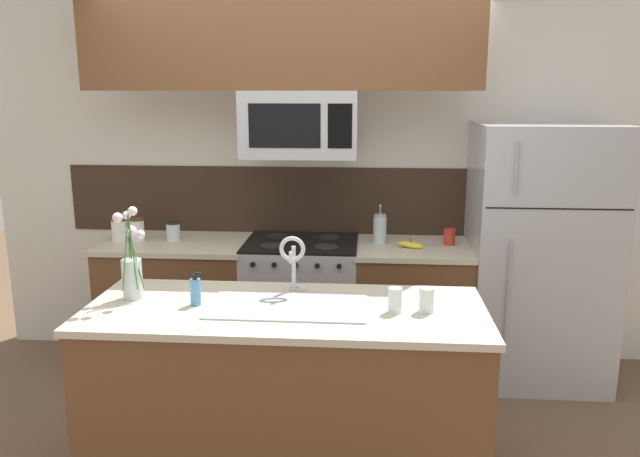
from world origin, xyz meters
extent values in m
plane|color=brown|center=(0.00, 0.00, 0.00)|extent=(10.00, 10.00, 0.00)
cube|color=silver|center=(0.30, 1.28, 1.30)|extent=(5.20, 0.10, 2.60)
cube|color=#332319|center=(0.00, 1.22, 1.15)|extent=(3.47, 0.01, 0.48)
cube|color=brown|center=(-0.87, 0.90, 0.44)|extent=(0.98, 0.62, 0.88)
cube|color=beige|center=(-0.87, 0.90, 0.89)|extent=(1.01, 0.65, 0.03)
cube|color=brown|center=(0.76, 0.90, 0.44)|extent=(0.75, 0.62, 0.88)
cube|color=beige|center=(0.76, 0.90, 0.89)|extent=(0.78, 0.65, 0.03)
cube|color=#A8AAAF|center=(0.00, 0.90, 0.46)|extent=(0.76, 0.62, 0.91)
cube|color=black|center=(0.00, 0.90, 0.92)|extent=(0.76, 0.62, 0.01)
cylinder|color=black|center=(-0.18, 0.76, 0.93)|extent=(0.15, 0.15, 0.01)
cylinder|color=black|center=(0.18, 0.76, 0.93)|extent=(0.15, 0.15, 0.01)
cylinder|color=black|center=(-0.18, 1.04, 0.93)|extent=(0.15, 0.15, 0.01)
cylinder|color=black|center=(0.18, 1.04, 0.93)|extent=(0.15, 0.15, 0.01)
cylinder|color=black|center=(-0.27, 0.58, 0.85)|extent=(0.03, 0.02, 0.03)
cylinder|color=black|center=(-0.14, 0.58, 0.85)|extent=(0.03, 0.02, 0.03)
cylinder|color=black|center=(0.00, 0.58, 0.85)|extent=(0.03, 0.02, 0.03)
cylinder|color=black|center=(0.14, 0.58, 0.85)|extent=(0.03, 0.02, 0.03)
cylinder|color=black|center=(0.27, 0.58, 0.85)|extent=(0.03, 0.02, 0.03)
cube|color=#A8AAAF|center=(0.00, 0.88, 1.71)|extent=(0.74, 0.40, 0.42)
cube|color=black|center=(-0.07, 0.68, 1.71)|extent=(0.45, 0.00, 0.27)
cube|color=black|center=(0.27, 0.68, 1.71)|extent=(0.15, 0.00, 0.27)
cube|color=brown|center=(-0.11, 0.85, 2.22)|extent=(2.49, 0.34, 0.60)
cube|color=#A8AAAF|center=(1.58, 0.92, 0.86)|extent=(0.90, 0.72, 1.72)
cube|color=black|center=(1.58, 0.56, 1.24)|extent=(0.86, 0.00, 0.01)
cylinder|color=#99999E|center=(1.31, 0.54, 1.48)|extent=(0.01, 0.01, 0.31)
cylinder|color=#99999E|center=(1.31, 0.54, 0.72)|extent=(0.01, 0.01, 0.65)
cylinder|color=silver|center=(-1.26, 0.89, 0.98)|extent=(0.11, 0.11, 0.14)
cylinder|color=#4C331E|center=(-1.26, 0.89, 1.06)|extent=(0.11, 0.11, 0.02)
cylinder|color=silver|center=(-1.13, 0.89, 0.98)|extent=(0.09, 0.09, 0.14)
cylinder|color=#4C331E|center=(-1.13, 0.89, 1.06)|extent=(0.09, 0.09, 0.02)
cylinder|color=silver|center=(-0.89, 0.93, 0.97)|extent=(0.09, 0.09, 0.11)
cylinder|color=black|center=(-0.89, 0.93, 1.03)|extent=(0.09, 0.09, 0.01)
ellipsoid|color=yellow|center=(0.72, 0.83, 0.93)|extent=(0.17, 0.10, 0.05)
ellipsoid|color=yellow|center=(0.73, 0.85, 0.93)|extent=(0.18, 0.05, 0.05)
ellipsoid|color=yellow|center=(0.73, 0.83, 0.93)|extent=(0.18, 0.05, 0.07)
ellipsoid|color=yellow|center=(0.74, 0.85, 0.93)|extent=(0.17, 0.10, 0.07)
cylinder|color=brown|center=(0.73, 0.84, 0.96)|extent=(0.02, 0.02, 0.03)
cylinder|color=silver|center=(0.53, 0.96, 1.00)|extent=(0.09, 0.09, 0.18)
cylinder|color=#A3A3AA|center=(0.53, 0.96, 1.10)|extent=(0.08, 0.08, 0.02)
cylinder|color=#A3A3AA|center=(0.53, 0.96, 1.14)|extent=(0.01, 0.01, 0.05)
sphere|color=#A3A3AA|center=(0.53, 0.96, 1.17)|extent=(0.02, 0.02, 0.02)
cylinder|color=#B22D23|center=(1.00, 0.95, 0.97)|extent=(0.08, 0.08, 0.11)
cube|color=brown|center=(0.06, -0.35, 0.44)|extent=(1.90, 0.74, 0.88)
cube|color=beige|center=(0.06, -0.35, 0.89)|extent=(1.93, 0.77, 0.03)
cube|color=#ADAFB5|center=(0.07, -0.35, 0.91)|extent=(0.76, 0.41, 0.01)
cube|color=#ADAFB5|center=(-0.10, -0.35, 0.84)|extent=(0.30, 0.31, 0.15)
cube|color=#ADAFB5|center=(0.25, -0.35, 0.84)|extent=(0.30, 0.31, 0.15)
cylinder|color=#B7BABF|center=(0.07, -0.11, 0.92)|extent=(0.04, 0.04, 0.02)
cylinder|color=#B7BABF|center=(0.07, -0.11, 1.04)|extent=(0.02, 0.02, 0.22)
torus|color=#B7BABF|center=(0.07, -0.16, 1.15)|extent=(0.13, 0.02, 0.13)
cylinder|color=#B7BABF|center=(0.07, -0.22, 1.12)|extent=(0.02, 0.02, 0.06)
cube|color=#B7BABF|center=(0.11, -0.11, 0.95)|extent=(0.07, 0.01, 0.01)
cylinder|color=#4C93C6|center=(-0.38, -0.35, 0.98)|extent=(0.05, 0.05, 0.13)
cylinder|color=black|center=(-0.38, -0.35, 1.05)|extent=(0.02, 0.02, 0.02)
cube|color=black|center=(-0.36, -0.35, 1.07)|extent=(0.03, 0.01, 0.01)
cylinder|color=silver|center=(0.58, -0.38, 0.97)|extent=(0.07, 0.07, 0.12)
cylinder|color=silver|center=(0.73, -0.37, 0.97)|extent=(0.07, 0.07, 0.12)
cylinder|color=silver|center=(-0.72, -0.28, 1.01)|extent=(0.10, 0.10, 0.20)
cylinder|color=silver|center=(-0.72, -0.28, 0.95)|extent=(0.09, 0.09, 0.06)
cylinder|color=#386B2D|center=(-0.73, -0.26, 1.15)|extent=(0.03, 0.05, 0.35)
sphere|color=silver|center=(-0.74, -0.24, 1.33)|extent=(0.04, 0.04, 0.04)
cylinder|color=#386B2D|center=(-0.68, -0.30, 1.11)|extent=(0.07, 0.04, 0.27)
sphere|color=silver|center=(-0.65, -0.32, 1.25)|extent=(0.04, 0.04, 0.04)
cylinder|color=#386B2D|center=(-0.70, -0.31, 1.17)|extent=(0.05, 0.06, 0.39)
sphere|color=silver|center=(-0.67, -0.34, 1.37)|extent=(0.05, 0.05, 0.05)
cylinder|color=#386B2D|center=(-0.73, -0.33, 1.16)|extent=(0.02, 0.09, 0.36)
sphere|color=silver|center=(-0.74, -0.37, 1.34)|extent=(0.05, 0.05, 0.05)
cylinder|color=#386B2D|center=(-0.72, -0.27, 1.11)|extent=(0.01, 0.04, 0.28)
sphere|color=silver|center=(-0.72, -0.25, 1.25)|extent=(0.06, 0.06, 0.06)
camera|label=1|loc=(0.45, -3.17, 1.94)|focal=35.00mm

